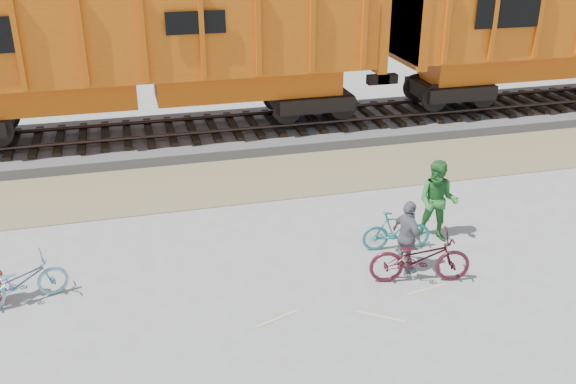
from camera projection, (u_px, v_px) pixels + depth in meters
name	position (u px, v px, depth m)	size (l,w,h in m)	color
ground	(318.00, 287.00, 12.29)	(120.00, 120.00, 0.00)	#9E9E99
gravel_strip	(257.00, 178.00, 17.14)	(120.00, 3.00, 0.02)	#8A7A55
ballast_bed	(234.00, 132.00, 20.17)	(120.00, 4.00, 0.30)	slate
track	(233.00, 123.00, 20.04)	(120.00, 2.60, 0.24)	black
hopper_car_center	(142.00, 45.00, 18.40)	(14.00, 3.13, 4.65)	black
bicycle_blue	(20.00, 282.00, 11.65)	(0.59, 1.69, 0.89)	#72ABCC
bicycle_teal	(396.00, 230.00, 13.48)	(0.41, 1.47, 0.88)	#1E7C76
bicycle_maroon	(420.00, 258.00, 12.30)	(0.68, 1.95, 1.02)	#471420
person_man	(438.00, 201.00, 13.70)	(0.88, 0.69, 1.82)	#2D7630
person_woman	(408.00, 237.00, 12.53)	(0.89, 0.37, 1.53)	slate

